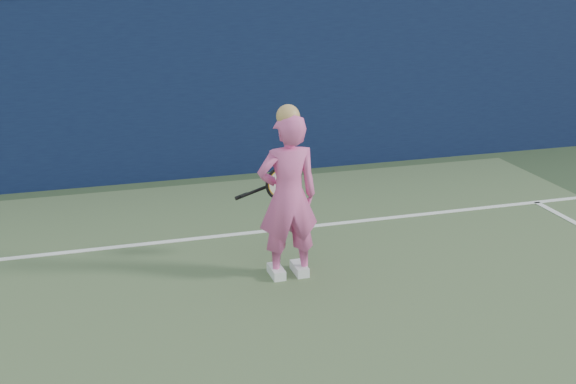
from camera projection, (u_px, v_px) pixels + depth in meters
name	position (u px, v px, depth m)	size (l,w,h in m)	color
backstop_wall	(131.00, 91.00, 9.81)	(24.00, 0.40, 2.50)	#0C1536
player	(288.00, 196.00, 6.89)	(0.60, 0.40, 1.72)	#E659A0
racket	(277.00, 184.00, 7.30)	(0.64, 0.15, 0.34)	black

